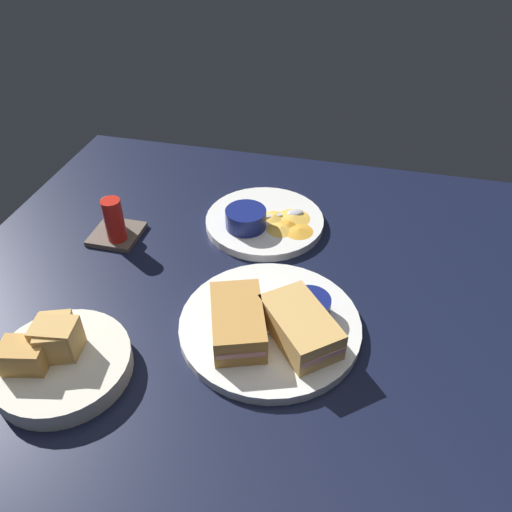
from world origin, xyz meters
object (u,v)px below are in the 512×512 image
plate_sandwich_main (270,325)px  bread_basket_rear (59,360)px  sandwich_half_near (238,321)px  sandwich_half_far (300,326)px  plate_chips_companion (265,222)px  spoon_by_dark_ramekin (281,326)px  ramekin_light_gravy (246,218)px  spoon_by_gravy_ramekin (289,214)px  ramekin_dark_sauce (310,306)px  condiment_caddy (114,223)px

plate_sandwich_main → bread_basket_rear: size_ratio=1.46×
sandwich_half_near → sandwich_half_far: (1.22, -9.25, 0.00)cm
sandwich_half_near → plate_chips_companion: bearing=5.2°
spoon_by_dark_ramekin → bread_basket_rear: bread_basket_rear is taller
sandwich_half_near → sandwich_half_far: bearing=-82.5°
plate_chips_companion → bread_basket_rear: bearing=154.3°
ramekin_light_gravy → spoon_by_gravy_ramekin: (5.72, -7.33, -1.63)cm
plate_sandwich_main → sandwich_half_far: 6.26cm
spoon_by_dark_ramekin → plate_chips_companion: 29.28cm
spoon_by_dark_ramekin → bread_basket_rear: size_ratio=0.42×
sandwich_half_far → spoon_by_dark_ramekin: (1.27, 3.06, -2.04)cm
sandwich_half_far → plate_sandwich_main: bearing=67.5°
sandwich_half_far → spoon_by_dark_ramekin: bearing=67.4°
plate_sandwich_main → plate_chips_companion: same height
spoon_by_dark_ramekin → spoon_by_gravy_ramekin: bearing=8.6°
ramekin_dark_sauce → spoon_by_dark_ramekin: size_ratio=0.80×
ramekin_dark_sauce → bread_basket_rear: size_ratio=0.34×
plate_chips_companion → spoon_by_gravy_ramekin: size_ratio=2.46×
sandwich_half_far → spoon_by_gravy_ramekin: 32.32cm
spoon_by_dark_ramekin → spoon_by_gravy_ramekin: 30.41cm
condiment_caddy → spoon_by_gravy_ramekin: bearing=-67.4°
spoon_by_dark_ramekin → bread_basket_rear: (-14.21, 29.25, 0.50)cm
plate_chips_companion → ramekin_light_gravy: size_ratio=2.97×
sandwich_half_near → plate_chips_companion: (30.34, 2.78, -3.20)cm
spoon_by_gravy_ramekin → condiment_caddy: bearing=112.6°
spoon_by_dark_ramekin → condiment_caddy: (17.07, 35.70, 1.44)cm
plate_sandwich_main → bread_basket_rear: bread_basket_rear is taller
plate_chips_companion → spoon_by_gravy_ramekin: 5.07cm
ramekin_light_gravy → sandwich_half_far: bearing=-149.7°
plate_chips_companion → ramekin_dark_sauce: bearing=-152.2°
plate_sandwich_main → plate_chips_companion: (27.06, 7.05, 0.00)cm
plate_chips_companion → condiment_caddy: bearing=112.0°
spoon_by_dark_ramekin → condiment_caddy: bearing=64.4°
plate_sandwich_main → ramekin_light_gravy: bearing=22.9°
sandwich_half_far → ramekin_light_gravy: size_ratio=1.89×
sandwich_half_far → spoon_by_gravy_ramekin: size_ratio=1.57×
bread_basket_rear → ramekin_dark_sauce: bearing=-61.3°
spoon_by_dark_ramekin → plate_chips_companion: (27.85, 8.97, -1.16)cm
ramekin_dark_sauce → ramekin_light_gravy: bearing=37.2°
bread_basket_rear → spoon_by_dark_ramekin: bearing=-64.1°
ramekin_light_gravy → condiment_caddy: condiment_caddy is taller
plate_sandwich_main → sandwich_half_near: sandwich_half_near is taller
sandwich_half_near → spoon_by_dark_ramekin: size_ratio=1.82×
plate_sandwich_main → sandwich_half_far: bearing=-112.5°
plate_chips_companion → spoon_by_gravy_ramekin: bearing=-63.3°
plate_chips_companion → condiment_caddy: condiment_caddy is taller
ramekin_light_gravy → sandwich_half_near: bearing=-168.0°
sandwich_half_far → condiment_caddy: condiment_caddy is taller
sandwich_half_near → ramekin_light_gravy: (26.84, 5.70, -0.40)cm
ramekin_dark_sauce → condiment_caddy: 41.56cm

